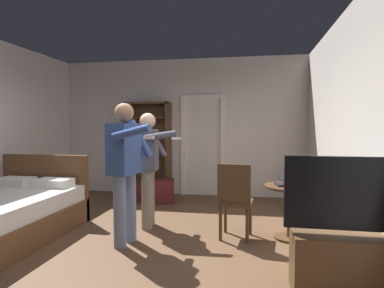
# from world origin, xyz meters

# --- Properties ---
(ground_plane) EXTENTS (6.70, 6.70, 0.00)m
(ground_plane) POSITION_xyz_m (0.00, 0.00, 0.00)
(ground_plane) COLOR brown
(wall_back) EXTENTS (5.46, 0.12, 2.89)m
(wall_back) POSITION_xyz_m (0.00, 3.10, 1.45)
(wall_back) COLOR silver
(wall_back) RESTS_ON ground_plane
(wall_right) EXTENTS (0.12, 6.33, 2.89)m
(wall_right) POSITION_xyz_m (2.67, 0.00, 1.45)
(wall_right) COLOR silver
(wall_right) RESTS_ON ground_plane
(doorway_frame) EXTENTS (0.93, 0.08, 2.13)m
(doorway_frame) POSITION_xyz_m (0.48, 3.02, 1.22)
(doorway_frame) COLOR white
(doorway_frame) RESTS_ON ground_plane
(bed) EXTENTS (1.44, 1.90, 1.02)m
(bed) POSITION_xyz_m (-1.70, -0.01, 0.30)
(bed) COLOR brown
(bed) RESTS_ON ground_plane
(bookshelf) EXTENTS (0.95, 0.32, 1.97)m
(bookshelf) POSITION_xyz_m (-0.67, 2.88, 1.06)
(bookshelf) COLOR #4C331E
(bookshelf) RESTS_ON ground_plane
(tv_flatscreen) EXTENTS (1.08, 0.40, 1.21)m
(tv_flatscreen) POSITION_xyz_m (2.31, -0.83, 0.37)
(tv_flatscreen) COLOR #4C331E
(tv_flatscreen) RESTS_ON ground_plane
(side_table) EXTENTS (0.67, 0.67, 0.70)m
(side_table) POSITION_xyz_m (1.99, 0.56, 0.47)
(side_table) COLOR #4C331E
(side_table) RESTS_ON ground_plane
(laptop) EXTENTS (0.38, 0.39, 0.16)m
(laptop) POSITION_xyz_m (1.97, 0.52, 0.75)
(laptop) COLOR black
(laptop) RESTS_ON side_table
(bottle_on_table) EXTENTS (0.06, 0.06, 0.30)m
(bottle_on_table) POSITION_xyz_m (2.13, 0.48, 0.83)
(bottle_on_table) COLOR #393422
(bottle_on_table) RESTS_ON side_table
(wooden_chair) EXTENTS (0.46, 0.46, 0.99)m
(wooden_chair) POSITION_xyz_m (1.29, 0.41, 0.54)
(wooden_chair) COLOR #4C331E
(wooden_chair) RESTS_ON ground_plane
(person_blue_shirt) EXTENTS (0.65, 0.67, 1.75)m
(person_blue_shirt) POSITION_xyz_m (-0.03, 0.01, 1.02)
(person_blue_shirt) COLOR slate
(person_blue_shirt) RESTS_ON ground_plane
(person_striped_shirt) EXTENTS (0.68, 0.57, 1.66)m
(person_striped_shirt) POSITION_xyz_m (0.03, 0.72, 0.95)
(person_striped_shirt) COLOR gray
(person_striped_shirt) RESTS_ON ground_plane
(suitcase_dark) EXTENTS (0.62, 0.46, 0.36)m
(suitcase_dark) POSITION_xyz_m (-0.59, 2.30, 0.18)
(suitcase_dark) COLOR #4C1919
(suitcase_dark) RESTS_ON ground_plane
(suitcase_small) EXTENTS (0.60, 0.46, 0.45)m
(suitcase_small) POSITION_xyz_m (-0.22, 2.19, 0.23)
(suitcase_small) COLOR #4C1919
(suitcase_small) RESTS_ON ground_plane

